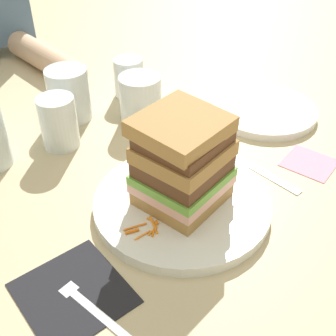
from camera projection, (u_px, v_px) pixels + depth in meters
ground_plane at (162, 206)px, 0.64m from camera, size 3.00×3.00×0.00m
main_plate at (182, 203)px, 0.63m from camera, size 0.26×0.26×0.02m
sandwich at (183, 162)px, 0.59m from camera, size 0.13×0.12×0.14m
carrot_shred_0 at (154, 228)px, 0.58m from camera, size 0.03×0.02×0.00m
carrot_shred_1 at (132, 231)px, 0.57m from camera, size 0.02×0.01×0.00m
carrot_shred_2 at (135, 227)px, 0.58m from camera, size 0.03×0.01×0.00m
carrot_shred_3 at (142, 235)px, 0.57m from camera, size 0.03×0.00×0.00m
carrot_shred_4 at (154, 225)px, 0.58m from camera, size 0.02×0.03×0.00m
carrot_shred_5 at (153, 231)px, 0.58m from camera, size 0.02×0.01×0.00m
carrot_shred_6 at (153, 221)px, 0.59m from camera, size 0.01×0.02×0.00m
carrot_shred_7 at (219, 171)px, 0.68m from camera, size 0.02×0.01×0.00m
carrot_shred_8 at (204, 172)px, 0.68m from camera, size 0.01×0.03×0.00m
carrot_shred_9 at (216, 179)px, 0.66m from camera, size 0.00×0.03×0.00m
carrot_shred_10 at (201, 174)px, 0.67m from camera, size 0.00×0.02×0.00m
carrot_shred_11 at (216, 167)px, 0.69m from camera, size 0.03×0.01×0.00m
napkin_dark at (73, 293)px, 0.52m from camera, size 0.13×0.14×0.00m
fork at (85, 301)px, 0.50m from camera, size 0.03×0.17×0.00m
knife at (252, 166)px, 0.72m from camera, size 0.02×0.20×0.00m
juice_glass at (141, 101)px, 0.81m from camera, size 0.08×0.08×0.09m
empty_tumbler_0 at (69, 94)px, 0.81m from camera, size 0.08×0.08×0.10m
empty_tumbler_1 at (59, 122)px, 0.74m from camera, size 0.06×0.06×0.09m
empty_tumbler_3 at (129, 78)px, 0.89m from camera, size 0.06×0.06×0.08m
side_plate at (264, 110)px, 0.85m from camera, size 0.20×0.20×0.01m
napkin_pink at (309, 163)px, 0.72m from camera, size 0.09×0.09×0.00m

